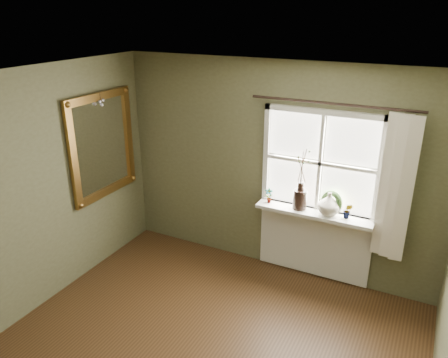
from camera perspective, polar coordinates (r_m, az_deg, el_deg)
ceiling at (r=2.99m, az=-7.94°, el=11.16°), size 4.50×4.50×0.00m
wall_back at (r=5.34m, az=6.81°, el=1.36°), size 4.00×0.10×2.60m
window_frame at (r=5.06m, az=12.46°, el=2.02°), size 1.36×0.06×1.24m
window_sill at (r=5.18m, az=11.63°, el=-4.38°), size 1.36×0.26×0.04m
window_apron at (r=5.48m, az=11.60°, el=-8.07°), size 1.36×0.04×0.88m
dark_jug at (r=5.17m, az=9.88°, el=-2.65°), size 0.18×0.18×0.24m
cream_vase at (r=5.09m, az=13.57°, el=-3.16°), size 0.31×0.31×0.27m
wreath at (r=5.13m, az=13.82°, el=-3.31°), size 0.31×0.22×0.29m
potted_plant_left at (r=5.29m, az=5.89°, el=-2.16°), size 0.11×0.10×0.18m
potted_plant_right at (r=5.07m, az=15.87°, el=-4.03°), size 0.10×0.09×0.18m
curtain at (r=4.89m, az=21.55°, el=-1.17°), size 0.36×0.12×1.59m
curtain_rod at (r=4.80m, az=14.11°, el=9.52°), size 1.84×0.03×0.03m
gilt_mirror at (r=5.56m, az=-15.60°, el=4.28°), size 0.10×1.09×1.29m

